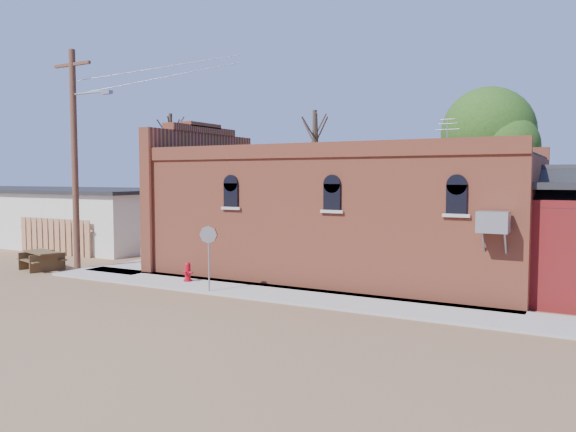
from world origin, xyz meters
The scene contains 14 objects.
ground centered at (0.00, 0.00, 0.00)m, with size 120.00×120.00×0.00m, color brown.
sidewalk_south centered at (1.50, 0.90, 0.04)m, with size 19.00×2.20×0.08m, color #9E9991.
sidewalk_west centered at (-6.30, 6.00, 0.04)m, with size 2.60×10.00×0.08m, color #9E9991.
brick_bar centered at (1.64, 5.49, 2.34)m, with size 16.40×7.97×6.30m.
storage_building centered at (-19.00, 8.00, 1.60)m, with size 20.40×8.40×3.17m.
wood_fence centered at (-12.80, 3.80, 0.90)m, with size 5.20×0.10×1.80m, color #9A6845, non-canonical shape.
utility_pole centered at (-8.14, 1.20, 4.77)m, with size 3.12×0.26×9.00m.
tree_bare_near centered at (-3.00, 13.00, 5.96)m, with size 2.80×2.80×7.65m.
tree_bare_far centered at (-14.00, 14.00, 6.36)m, with size 2.80×2.80×8.16m.
tree_leafy centered at (6.00, 13.50, 5.93)m, with size 4.40×4.40×8.15m.
fire_hydrant centered at (-2.29, 1.04, 0.42)m, with size 0.40×0.39×0.69m.
stop_sign centered at (-0.56, 0.00, 1.75)m, with size 0.56×0.26×2.17m.
trash_barrel centered at (-5.30, 3.84, 0.54)m, with size 0.60×0.60×0.92m, color navy.
picnic_table centered at (-9.50, 0.50, 0.51)m, with size 2.19×1.87×0.78m.
Camera 1 is at (10.53, -14.87, 3.86)m, focal length 35.00 mm.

